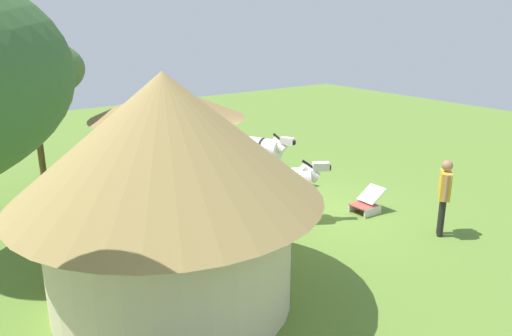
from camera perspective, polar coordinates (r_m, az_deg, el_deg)
ground_plane at (r=12.85m, az=5.68°, el=-4.77°), size 36.00×36.00×0.00m
thatched_hut at (r=8.18m, az=-10.14°, el=-1.42°), size 5.11×5.11×3.97m
shade_umbrella at (r=13.35m, az=-10.25°, el=7.53°), size 4.13×4.13×3.05m
patio_dining_table at (r=13.80m, az=-9.83°, el=-0.50°), size 1.39×1.21×0.74m
patio_chair_near_hut at (r=12.86m, az=-7.60°, el=-2.34°), size 0.43×0.45×0.90m
patio_chair_west_end at (r=14.76m, az=-7.41°, el=0.23°), size 0.59×0.59×0.90m
patio_chair_east_end at (r=14.00m, az=-14.45°, el=-1.12°), size 0.60×0.59×0.90m
guest_beside_umbrella at (r=15.21m, az=-6.46°, el=2.64°), size 0.46×0.46×1.66m
standing_watcher at (r=11.73m, az=20.93°, el=-2.48°), size 0.47×0.51×1.77m
striped_lounge_chair at (r=12.83m, az=12.66°, el=-3.93°), size 0.56×0.81×0.62m
zebra_nearest_camera at (r=14.71m, az=0.10°, el=2.26°), size 2.07×1.24×1.54m
zebra_by_umbrella at (r=11.75m, az=2.82°, el=-1.64°), size 1.34×1.92×1.54m
acacia_tree_behind_hut at (r=14.07m, az=-24.66°, el=10.28°), size 2.69×2.69×4.29m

